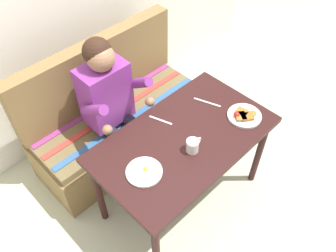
% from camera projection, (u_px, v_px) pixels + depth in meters
% --- Properties ---
extents(ground_plane, '(8.00, 8.00, 0.00)m').
position_uv_depth(ground_plane, '(181.00, 196.00, 2.78)').
color(ground_plane, beige).
extents(table, '(1.20, 0.70, 0.73)m').
position_uv_depth(table, '(184.00, 145.00, 2.30)').
color(table, black).
rests_on(table, ground).
extents(couch, '(1.44, 0.56, 1.00)m').
position_uv_depth(couch, '(116.00, 119.00, 2.90)').
color(couch, olive).
rests_on(couch, ground).
extents(person, '(0.45, 0.61, 1.21)m').
position_uv_depth(person, '(112.00, 101.00, 2.46)').
color(person, '#7E2F86').
rests_on(person, ground).
extents(plate_breakfast, '(0.23, 0.23, 0.05)m').
position_uv_depth(plate_breakfast, '(244.00, 115.00, 2.35)').
color(plate_breakfast, white).
rests_on(plate_breakfast, table).
extents(plate_eggs, '(0.22, 0.22, 0.04)m').
position_uv_depth(plate_eggs, '(144.00, 172.00, 2.05)').
color(plate_eggs, white).
rests_on(plate_eggs, table).
extents(coffee_mug, '(0.12, 0.08, 0.09)m').
position_uv_depth(coffee_mug, '(193.00, 145.00, 2.14)').
color(coffee_mug, white).
rests_on(coffee_mug, table).
extents(fork, '(0.07, 0.17, 0.00)m').
position_uv_depth(fork, '(161.00, 120.00, 2.34)').
color(fork, silver).
rests_on(fork, table).
extents(knife, '(0.08, 0.19, 0.00)m').
position_uv_depth(knife, '(207.00, 102.00, 2.46)').
color(knife, silver).
rests_on(knife, table).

